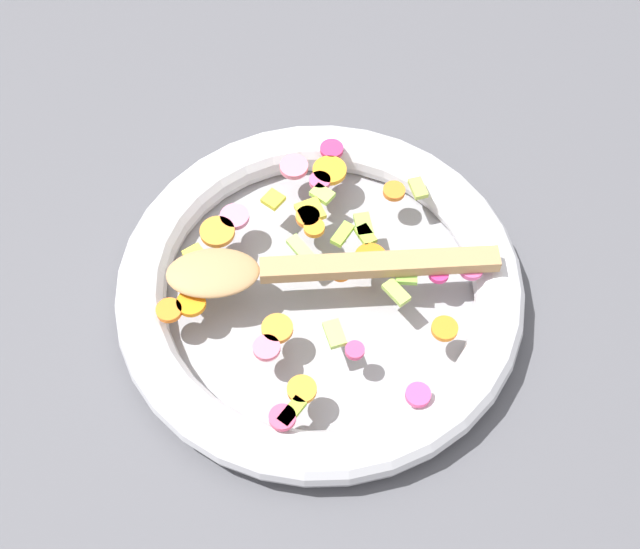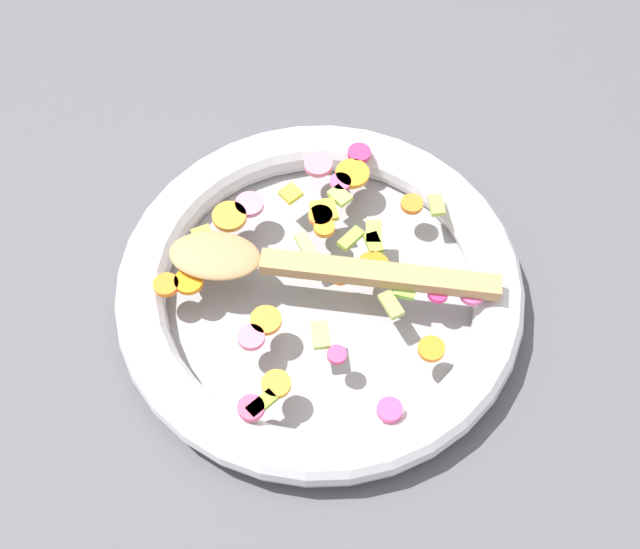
# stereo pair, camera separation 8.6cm
# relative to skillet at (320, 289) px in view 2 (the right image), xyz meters

# --- Properties ---
(ground_plane) EXTENTS (4.00, 4.00, 0.00)m
(ground_plane) POSITION_rel_skillet_xyz_m (0.00, 0.00, -0.02)
(ground_plane) COLOR #4C4C51
(skillet) EXTENTS (0.41, 0.41, 0.05)m
(skillet) POSITION_rel_skillet_xyz_m (0.00, 0.00, 0.00)
(skillet) COLOR gray
(skillet) RESTS_ON ground_plane
(chopped_vegetables) EXTENTS (0.31, 0.29, 0.01)m
(chopped_vegetables) POSITION_rel_skillet_xyz_m (-0.01, -0.01, 0.03)
(chopped_vegetables) COLOR orange
(chopped_vegetables) RESTS_ON skillet
(wooden_spoon) EXTENTS (0.24, 0.27, 0.01)m
(wooden_spoon) POSITION_rel_skillet_xyz_m (0.01, -0.02, 0.04)
(wooden_spoon) COLOR #A87F51
(wooden_spoon) RESTS_ON chopped_vegetables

